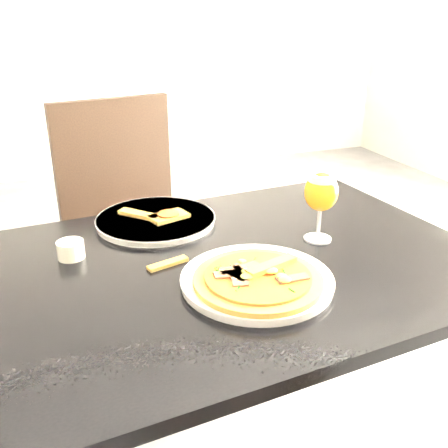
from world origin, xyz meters
name	(u,v)px	position (x,y,z in m)	size (l,w,h in m)	color
ground	(247,412)	(0.00, 0.00, 0.00)	(6.00, 6.00, 0.00)	#515254
dining_table	(223,296)	(-0.19, -0.27, 0.66)	(1.26, 0.90, 0.75)	black
chair_far	(133,228)	(-0.27, 0.46, 0.55)	(0.54, 0.54, 0.99)	black
plate_main	(257,280)	(-0.15, -0.39, 0.76)	(0.31, 0.31, 0.02)	silver
pizza	(258,278)	(-0.16, -0.41, 0.78)	(0.26, 0.26, 0.03)	olive
plate_second	(156,220)	(-0.28, 0.00, 0.76)	(0.31, 0.31, 0.02)	silver
crust_scraps	(159,215)	(-0.27, 0.00, 0.77)	(0.18, 0.14, 0.01)	olive
loose_crust	(168,263)	(-0.31, -0.24, 0.75)	(0.10, 0.02, 0.01)	olive
sauce_cup	(71,249)	(-0.51, -0.13, 0.77)	(0.06, 0.06, 0.04)	silver
beer_glass	(321,192)	(0.08, -0.24, 0.87)	(0.08, 0.08, 0.17)	silver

